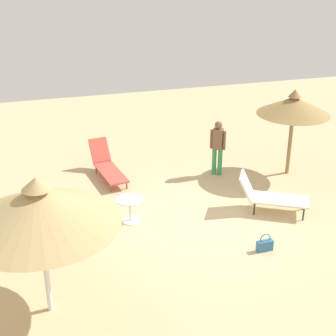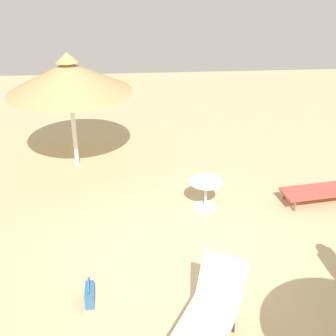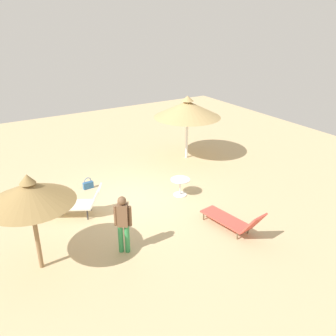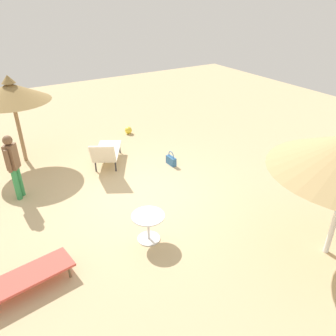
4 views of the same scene
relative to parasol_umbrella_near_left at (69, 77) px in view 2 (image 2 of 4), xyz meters
name	(u,v)px [view 2 (image 2 of 4)]	position (x,y,z in m)	size (l,w,h in m)	color
ground	(186,261)	(-2.21, 3.79, -2.21)	(24.00, 24.00, 0.10)	tan
parasol_umbrella_near_left	(69,77)	(0.00, 0.00, 0.00)	(2.80, 2.80, 2.71)	white
lounge_chair_front	(207,318)	(-2.27, 5.62, -1.72)	(1.44, 1.83, 0.97)	silver
lounge_chair_near_right	(335,185)	(-5.48, 2.08, -1.81)	(2.08, 0.83, 0.91)	#CC4C3F
handbag	(90,294)	(-0.65, 4.70, -2.02)	(0.15, 0.37, 0.43)	#336699
side_table_round	(206,189)	(-2.79, 2.15, -1.75)	(0.67, 0.67, 0.60)	silver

